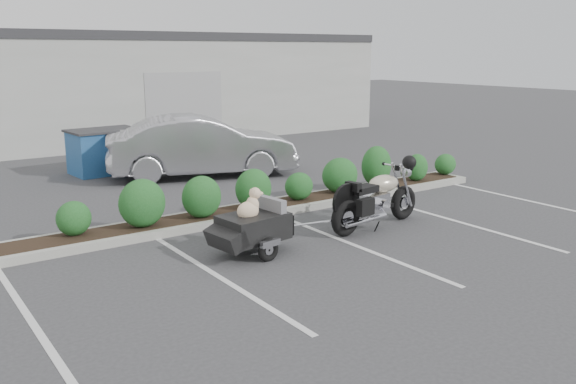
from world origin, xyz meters
TOP-DOWN VIEW (x-y plane):
  - ground at (0.00, 0.00)m, footprint 90.00×90.00m
  - planter_kerb at (1.00, 2.20)m, footprint 12.00×1.00m
  - building at (0.00, 17.00)m, footprint 26.00×10.00m
  - motorcycle at (2.28, 0.01)m, footprint 2.42×0.91m
  - pet_trailer at (-0.51, 0.03)m, footprint 1.95×1.10m
  - sedan at (1.79, 6.38)m, footprint 5.30×3.26m
  - dumpster at (-0.21, 8.36)m, footprint 1.96×1.43m

SIDE VIEW (x-z plane):
  - ground at x=0.00m, z-range 0.00..0.00m
  - planter_kerb at x=1.00m, z-range 0.00..0.15m
  - pet_trailer at x=-0.51m, z-range -0.09..1.06m
  - motorcycle at x=2.28m, z-range -0.14..1.25m
  - dumpster at x=-0.21m, z-range 0.01..1.24m
  - sedan at x=1.79m, z-range 0.00..1.65m
  - building at x=0.00m, z-range 0.00..4.00m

